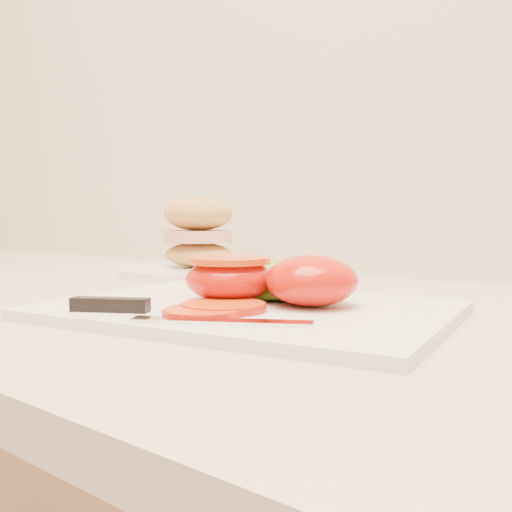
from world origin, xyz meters
The scene contains 8 objects.
cutting_board centered at (-0.27, 1.61, 0.94)m, with size 0.36×0.26×0.01m, color white.
tomato_half_dome centered at (-0.23, 1.64, 0.96)m, with size 0.09×0.09×0.05m, color red.
tomato_half_cut centered at (-0.30, 1.62, 0.96)m, with size 0.09×0.09×0.04m.
tomato_slice_0 centered at (-0.27, 1.57, 0.94)m, with size 0.07×0.07×0.01m, color #D55E17.
tomato_slice_1 centered at (-0.27, 1.54, 0.94)m, with size 0.06×0.06×0.01m, color #D55E17.
lettuce_leaf_0 centered at (-0.30, 1.68, 0.95)m, with size 0.16×0.10×0.03m, color #76A52B.
knife centered at (-0.30, 1.51, 0.94)m, with size 0.21×0.09×0.01m.
sandwich_plate centered at (-0.57, 1.85, 0.97)m, with size 0.25×0.25×0.12m.
Camera 1 is at (0.06, 1.21, 1.02)m, focal length 40.00 mm.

